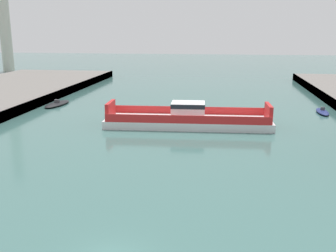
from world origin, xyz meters
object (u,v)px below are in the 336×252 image
moored_boat_near_left (57,104)px  moored_boat_mid_right (322,112)px  smokestack_distant_a (3,9)px  chain_ferry (188,119)px

moored_boat_near_left → moored_boat_mid_right: bearing=-0.8°
moored_boat_mid_right → smokestack_distant_a: smokestack_distant_a is taller
moored_boat_near_left → smokestack_distant_a: 70.35m
moored_boat_near_left → smokestack_distant_a: bearing=126.4°
chain_ferry → smokestack_distant_a: (-64.91, 66.72, 18.49)m
smokestack_distant_a → moored_boat_near_left: bearing=-53.6°
chain_ferry → moored_boat_near_left: bearing=153.6°
chain_ferry → moored_boat_near_left: chain_ferry is taller
moored_boat_mid_right → smokestack_distant_a: 103.79m
chain_ferry → smokestack_distant_a: bearing=134.2°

